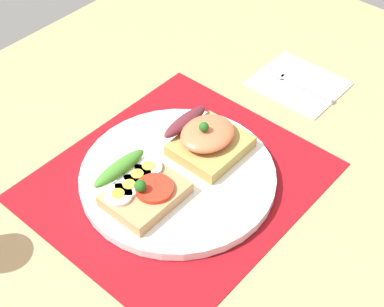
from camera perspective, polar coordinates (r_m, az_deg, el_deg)
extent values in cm
cube|color=tan|center=(81.61, -1.39, -3.50)|extent=(120.00, 90.00, 3.20)
cube|color=maroon|center=(80.31, -1.41, -2.67)|extent=(37.23, 32.96, 0.30)
cylinder|color=white|center=(79.70, -1.42, -2.26)|extent=(27.11, 27.11, 1.38)
cube|color=tan|center=(75.71, -4.78, -3.95)|extent=(10.10, 7.89, 1.81)
cylinder|color=red|center=(74.57, -3.74, -3.46)|extent=(5.03, 5.03, 0.60)
ellipsoid|color=#407F28|center=(76.64, -7.18, -1.44)|extent=(8.89, 2.20, 1.80)
sphere|color=#1E5919|center=(73.67, -5.28, -3.09)|extent=(1.60, 1.60, 1.60)
cylinder|color=white|center=(74.32, -7.30, -4.10)|extent=(3.72, 3.72, 0.50)
cylinder|color=yellow|center=(74.08, -7.33, -3.93)|extent=(1.67, 1.67, 0.16)
cylinder|color=white|center=(75.21, -6.23, -3.20)|extent=(3.72, 3.72, 0.50)
cylinder|color=yellow|center=(74.96, -6.25, -3.03)|extent=(1.67, 1.67, 0.16)
cylinder|color=white|center=(76.36, -5.42, -2.17)|extent=(3.72, 3.72, 0.50)
cylinder|color=yellow|center=(76.12, -5.43, -2.00)|extent=(1.67, 1.67, 0.16)
cylinder|color=white|center=(77.26, -4.33, -1.37)|extent=(3.72, 3.72, 0.50)
cylinder|color=yellow|center=(77.02, -4.34, -1.20)|extent=(1.67, 1.67, 0.16)
cube|color=#AA8D48|center=(81.57, 1.84, 0.73)|extent=(10.07, 8.76, 1.87)
ellipsoid|color=#E86842|center=(80.39, 1.65, 1.93)|extent=(8.26, 7.01, 2.21)
ellipsoid|color=#5A2028|center=(82.59, -0.68, 3.16)|extent=(8.56, 2.20, 1.80)
sphere|color=#1E5919|center=(78.77, 1.20, 2.63)|extent=(1.40, 1.40, 1.40)
cube|color=white|center=(97.86, 10.48, 6.87)|extent=(12.03, 13.86, 0.60)
cube|color=#B7B7BC|center=(96.34, 11.25, 6.39)|extent=(0.80, 9.86, 0.32)
cube|color=#B7B7BC|center=(98.30, 8.74, 7.66)|extent=(1.50, 1.20, 0.32)
cube|color=#B7B7BC|center=(98.68, 7.57, 7.97)|extent=(0.32, 2.80, 0.32)
cube|color=#B7B7BC|center=(99.12, 7.79, 8.13)|extent=(0.32, 2.80, 0.32)
cube|color=#B7B7BC|center=(99.57, 8.01, 8.30)|extent=(0.32, 2.80, 0.32)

